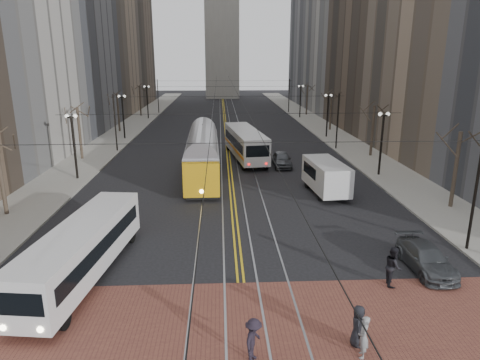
{
  "coord_description": "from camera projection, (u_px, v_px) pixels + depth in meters",
  "views": [
    {
      "loc": [
        -0.93,
        -19.48,
        10.44
      ],
      "look_at": [
        0.32,
        6.67,
        3.0
      ],
      "focal_mm": 32.0,
      "sensor_mm": 36.0,
      "label": 1
    }
  ],
  "objects": [
    {
      "name": "centre_lines",
      "position": [
        226.0,
        130.0,
        64.84
      ],
      "size": [
        0.42,
        130.0,
        0.01
      ],
      "primitive_type": "cube",
      "color": "gold",
      "rests_on": "ground"
    },
    {
      "name": "lamp_posts",
      "position": [
        228.0,
        129.0,
        48.47
      ],
      "size": [
        27.6,
        57.2,
        5.6
      ],
      "color": "black",
      "rests_on": "ground"
    },
    {
      "name": "cargo_van",
      "position": [
        326.0,
        178.0,
        33.98
      ],
      "size": [
        2.77,
        6.1,
        2.62
      ],
      "primitive_type": "cube",
      "rotation": [
        0.0,
        0.0,
        0.09
      ],
      "color": "silver",
      "rests_on": "ground"
    },
    {
      "name": "building_left_mid",
      "position": [
        43.0,
        10.0,
        59.98
      ],
      "size": [
        16.0,
        20.0,
        34.0
      ],
      "primitive_type": "cube",
      "color": "slate",
      "rests_on": "ground"
    },
    {
      "name": "trolley_wires",
      "position": [
        227.0,
        113.0,
        54.05
      ],
      "size": [
        25.96,
        120.0,
        6.6
      ],
      "color": "black",
      "rests_on": "ground"
    },
    {
      "name": "street_trees",
      "position": [
        227.0,
        121.0,
        54.71
      ],
      "size": [
        31.68,
        53.28,
        5.6
      ],
      "color": "#382D23",
      "rests_on": "ground"
    },
    {
      "name": "building_left_far",
      "position": [
        111.0,
        15.0,
        97.59
      ],
      "size": [
        16.0,
        20.0,
        40.0
      ],
      "primitive_type": "cube",
      "color": "brown",
      "rests_on": "ground"
    },
    {
      "name": "sedan_parked",
      "position": [
        426.0,
        258.0,
        21.79
      ],
      "size": [
        1.87,
        4.45,
        1.28
      ],
      "primitive_type": "imported",
      "rotation": [
        0.0,
        0.0,
        0.02
      ],
      "color": "#42464A",
      "rests_on": "ground"
    },
    {
      "name": "pedestrian_d",
      "position": [
        253.0,
        340.0,
        15.14
      ],
      "size": [
        0.99,
        1.23,
        1.65
      ],
      "primitive_type": "imported",
      "rotation": [
        0.0,
        0.0,
        1.16
      ],
      "color": "black",
      "rests_on": "crosswalk_band"
    },
    {
      "name": "pedestrian_c",
      "position": [
        393.0,
        266.0,
        20.23
      ],
      "size": [
        0.91,
        1.07,
        1.93
      ],
      "primitive_type": "imported",
      "rotation": [
        0.0,
        0.0,
        1.36
      ],
      "color": "black",
      "rests_on": "crosswalk_band"
    },
    {
      "name": "streetcar_rails",
      "position": [
        226.0,
        130.0,
        64.84
      ],
      "size": [
        4.8,
        130.0,
        0.02
      ],
      "primitive_type": "cube",
      "color": "gray",
      "rests_on": "ground"
    },
    {
      "name": "pedestrian_b",
      "position": [
        363.0,
        337.0,
        15.33
      ],
      "size": [
        0.53,
        0.67,
        1.62
      ],
      "primitive_type": "imported",
      "rotation": [
        0.0,
        0.0,
        4.46
      ],
      "color": "gray",
      "rests_on": "crosswalk_band"
    },
    {
      "name": "sidewalk_right",
      "position": [
        324.0,
        129.0,
        65.52
      ],
      "size": [
        5.0,
        140.0,
        0.15
      ],
      "primitive_type": "cube",
      "color": "gray",
      "rests_on": "ground"
    },
    {
      "name": "ground",
      "position": [
        240.0,
        273.0,
        21.61
      ],
      "size": [
        260.0,
        260.0,
        0.0
      ],
      "primitive_type": "plane",
      "color": "black",
      "rests_on": "ground"
    },
    {
      "name": "streetcar",
      "position": [
        203.0,
        158.0,
        38.76
      ],
      "size": [
        3.05,
        14.82,
        3.48
      ],
      "primitive_type": "cube",
      "rotation": [
        0.0,
        0.0,
        0.02
      ],
      "color": "#CB9412",
      "rests_on": "ground"
    },
    {
      "name": "rear_bus",
      "position": [
        245.0,
        145.0,
        45.82
      ],
      "size": [
        4.19,
        12.26,
        3.14
      ],
      "primitive_type": "cube",
      "rotation": [
        0.0,
        0.0,
        0.13
      ],
      "color": "#B9B9B9",
      "rests_on": "ground"
    },
    {
      "name": "crosswalk_band",
      "position": [
        245.0,
        319.0,
        17.77
      ],
      "size": [
        25.0,
        6.0,
        0.01
      ],
      "primitive_type": "cube",
      "color": "brown",
      "rests_on": "ground"
    },
    {
      "name": "building_right_mid",
      "position": [
        399.0,
        12.0,
        62.33
      ],
      "size": [
        16.0,
        20.0,
        34.0
      ],
      "primitive_type": "cube",
      "color": "brown",
      "rests_on": "ground"
    },
    {
      "name": "sidewalk_left",
      "position": [
        126.0,
        130.0,
        64.13
      ],
      "size": [
        5.0,
        140.0,
        0.15
      ],
      "primitive_type": "cube",
      "color": "gray",
      "rests_on": "ground"
    },
    {
      "name": "building_right_far",
      "position": [
        331.0,
        16.0,
        99.94
      ],
      "size": [
        16.0,
        20.0,
        40.0
      ],
      "primitive_type": "cube",
      "color": "slate",
      "rests_on": "ground"
    },
    {
      "name": "sedan_grey",
      "position": [
        282.0,
        159.0,
        42.79
      ],
      "size": [
        1.84,
        4.36,
        1.47
      ],
      "primitive_type": "imported",
      "rotation": [
        0.0,
        0.0,
        -0.02
      ],
      "color": "#464A4F",
      "rests_on": "ground"
    },
    {
      "name": "transit_bus",
      "position": [
        83.0,
        252.0,
        20.89
      ],
      "size": [
        3.58,
        11.01,
        2.7
      ],
      "primitive_type": "cube",
      "rotation": [
        0.0,
        0.0,
        -0.12
      ],
      "color": "silver",
      "rests_on": "ground"
    },
    {
      "name": "pedestrian_a",
      "position": [
        358.0,
        326.0,
        15.96
      ],
      "size": [
        0.8,
        0.94,
        1.64
      ],
      "primitive_type": "imported",
      "rotation": [
        0.0,
        0.0,
        1.16
      ],
      "color": "black",
      "rests_on": "crosswalk_band"
    }
  ]
}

